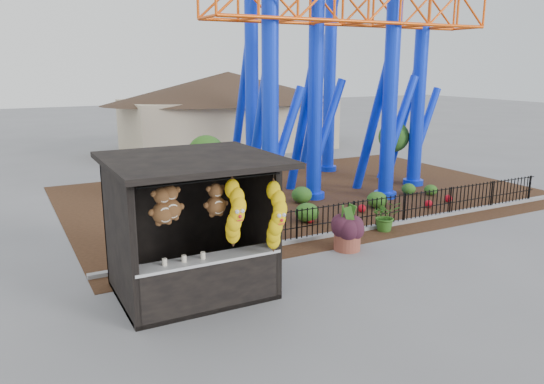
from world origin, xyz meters
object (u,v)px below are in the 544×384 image
terracotta_planter (347,240)px  potted_plant (386,216)px  roller_coaster (327,26)px  prize_booth (195,230)px

terracotta_planter → potted_plant: size_ratio=0.76×
roller_coaster → terracotta_planter: roller_coaster is taller
prize_booth → roller_coaster: (8.10, 7.32, 4.92)m
roller_coaster → terracotta_planter: bearing=-117.9°
potted_plant → terracotta_planter: bearing=-140.2°
roller_coaster → terracotta_planter: (-3.39, -6.39, -6.17)m
roller_coaster → potted_plant: 8.24m
terracotta_planter → roller_coaster: bearing=62.1°
prize_booth → terracotta_planter: 4.95m
prize_booth → roller_coaster: bearing=42.1°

